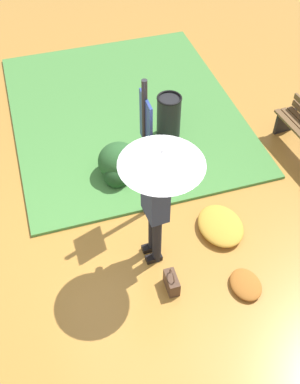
{
  "coord_description": "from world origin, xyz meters",
  "views": [
    {
      "loc": [
        3.67,
        -0.9,
        5.27
      ],
      "look_at": [
        -0.21,
        0.29,
        0.85
      ],
      "focal_mm": 43.23,
      "sensor_mm": 36.0,
      "label": 1
    }
  ],
  "objects_px": {
    "info_sign_post": "(146,138)",
    "handbag": "(172,282)",
    "trash_bin": "(169,118)",
    "person_with_umbrella": "(159,179)"
  },
  "relations": [
    {
      "from": "info_sign_post",
      "to": "person_with_umbrella",
      "type": "bearing_deg",
      "value": -6.62
    },
    {
      "from": "person_with_umbrella",
      "to": "handbag",
      "type": "relative_size",
      "value": 5.53
    },
    {
      "from": "info_sign_post",
      "to": "handbag",
      "type": "xyz_separation_m",
      "value": [
        1.33,
        -0.06,
        -1.32
      ]
    },
    {
      "from": "handbag",
      "to": "person_with_umbrella",
      "type": "bearing_deg",
      "value": -175.67
    },
    {
      "from": "person_with_umbrella",
      "to": "info_sign_post",
      "type": "bearing_deg",
      "value": 173.38
    },
    {
      "from": "handbag",
      "to": "trash_bin",
      "type": "bearing_deg",
      "value": 162.29
    },
    {
      "from": "person_with_umbrella",
      "to": "trash_bin",
      "type": "bearing_deg",
      "value": 158.11
    },
    {
      "from": "info_sign_post",
      "to": "handbag",
      "type": "distance_m",
      "value": 1.87
    },
    {
      "from": "info_sign_post",
      "to": "trash_bin",
      "type": "distance_m",
      "value": 2.03
    },
    {
      "from": "info_sign_post",
      "to": "handbag",
      "type": "relative_size",
      "value": 6.22
    }
  ]
}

